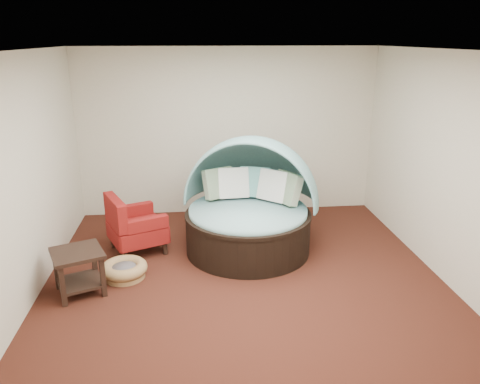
{
  "coord_description": "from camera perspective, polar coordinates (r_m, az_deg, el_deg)",
  "views": [
    {
      "loc": [
        -0.6,
        -5.29,
        2.93
      ],
      "look_at": [
        0.01,
        0.6,
        0.97
      ],
      "focal_mm": 35.0,
      "sensor_mm": 36.0,
      "label": 1
    }
  ],
  "objects": [
    {
      "name": "wall_back",
      "position": [
        7.96,
        -1.46,
        7.26
      ],
      "size": [
        5.0,
        0.0,
        5.0
      ],
      "primitive_type": "plane",
      "rotation": [
        1.57,
        0.0,
        0.0
      ],
      "color": "beige",
      "rests_on": "floor"
    },
    {
      "name": "wall_right",
      "position": [
        6.32,
        23.74,
        2.75
      ],
      "size": [
        0.0,
        5.0,
        5.0
      ],
      "primitive_type": "plane",
      "rotation": [
        1.57,
        0.0,
        -1.57
      ],
      "color": "beige",
      "rests_on": "floor"
    },
    {
      "name": "ceiling",
      "position": [
        5.33,
        0.62,
        16.93
      ],
      "size": [
        5.0,
        5.0,
        0.0
      ],
      "primitive_type": "plane",
      "rotation": [
        3.14,
        0.0,
        0.0
      ],
      "color": "white",
      "rests_on": "wall_back"
    },
    {
      "name": "side_table",
      "position": [
        5.94,
        -19.09,
        -8.52
      ],
      "size": [
        0.74,
        0.74,
        0.54
      ],
      "rotation": [
        0.0,
        0.0,
        0.4
      ],
      "color": "black",
      "rests_on": "floor"
    },
    {
      "name": "red_armchair",
      "position": [
        6.79,
        -12.86,
        -4.07
      ],
      "size": [
        0.96,
        0.96,
        0.85
      ],
      "rotation": [
        0.0,
        0.0,
        0.41
      ],
      "color": "black",
      "rests_on": "floor"
    },
    {
      "name": "wall_front",
      "position": [
        3.24,
        5.61,
        -9.98
      ],
      "size": [
        5.0,
        0.0,
        5.0
      ],
      "primitive_type": "plane",
      "rotation": [
        -1.57,
        0.0,
        0.0
      ],
      "color": "beige",
      "rests_on": "floor"
    },
    {
      "name": "wall_left",
      "position": [
        5.83,
        -24.67,
        1.39
      ],
      "size": [
        0.0,
        5.0,
        5.0
      ],
      "primitive_type": "plane",
      "rotation": [
        1.57,
        0.0,
        1.57
      ],
      "color": "beige",
      "rests_on": "floor"
    },
    {
      "name": "canopy_daybed",
      "position": [
        6.63,
        1.18,
        -0.81
      ],
      "size": [
        2.29,
        2.25,
        1.63
      ],
      "rotation": [
        0.0,
        0.0,
        -0.33
      ],
      "color": "black",
      "rests_on": "floor"
    },
    {
      "name": "floor",
      "position": [
        6.08,
        0.53,
        -10.48
      ],
      "size": [
        5.0,
        5.0,
        0.0
      ],
      "primitive_type": "plane",
      "color": "#441B13",
      "rests_on": "ground"
    },
    {
      "name": "pet_basket",
      "position": [
        6.24,
        -13.91,
        -9.17
      ],
      "size": [
        0.7,
        0.7,
        0.2
      ],
      "rotation": [
        0.0,
        0.0,
        -0.22
      ],
      "color": "olive",
      "rests_on": "floor"
    }
  ]
}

